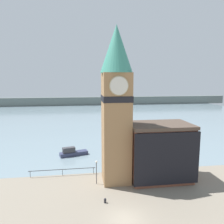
# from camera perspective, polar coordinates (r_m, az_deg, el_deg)

# --- Properties ---
(ground_plane) EXTENTS (160.00, 160.00, 0.00)m
(ground_plane) POSITION_cam_1_polar(r_m,az_deg,el_deg) (27.86, 3.35, -26.07)
(ground_plane) COLOR gray
(water) EXTENTS (160.00, 120.00, 0.00)m
(water) POSITION_cam_1_polar(r_m,az_deg,el_deg) (96.79, -5.36, -0.93)
(water) COLOR gray
(water) RESTS_ON ground_plane
(far_shoreline) EXTENTS (180.00, 3.00, 5.00)m
(far_shoreline) POSITION_cam_1_polar(r_m,az_deg,el_deg) (136.10, -6.25, 2.85)
(far_shoreline) COLOR slate
(far_shoreline) RESTS_ON water
(pier_railing) EXTENTS (10.88, 0.08, 1.09)m
(pier_railing) POSITION_cam_1_polar(r_m,az_deg,el_deg) (38.26, -12.83, -14.55)
(pier_railing) COLOR #333338
(pier_railing) RESTS_ON ground_plane
(clock_tower) EXTENTS (4.77, 4.77, 23.59)m
(clock_tower) POSITION_cam_1_polar(r_m,az_deg,el_deg) (32.61, 1.15, 2.77)
(clock_tower) COLOR #9E754C
(clock_tower) RESTS_ON ground_plane
(pier_building) EXTENTS (9.80, 6.71, 8.99)m
(pier_building) POSITION_cam_1_polar(r_m,az_deg,el_deg) (35.93, 12.31, -10.01)
(pier_building) COLOR brown
(pier_building) RESTS_ON ground_plane
(boat_near) EXTENTS (6.00, 3.07, 1.84)m
(boat_near) POSITION_cam_1_polar(r_m,az_deg,el_deg) (47.17, -10.32, -10.36)
(boat_near) COLOR #333856
(boat_near) RESTS_ON water
(mooring_bollard_near) EXTENTS (0.31, 0.31, 0.62)m
(mooring_bollard_near) POSITION_cam_1_polar(r_m,az_deg,el_deg) (30.42, -1.81, -22.07)
(mooring_bollard_near) COLOR black
(mooring_bollard_near) RESTS_ON ground_plane
(lamp_post) EXTENTS (0.32, 0.32, 3.69)m
(lamp_post) POSITION_cam_1_polar(r_m,az_deg,el_deg) (34.13, -4.09, -14.27)
(lamp_post) COLOR #2D2D33
(lamp_post) RESTS_ON ground_plane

